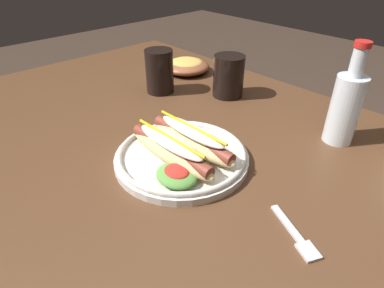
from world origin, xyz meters
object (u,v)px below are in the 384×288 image
at_px(hot_dog_plate, 181,152).
at_px(fork, 297,236).
at_px(extra_cup, 160,71).
at_px(soda_cup, 229,76).
at_px(glass_bottle, 346,106).
at_px(side_bowl, 186,65).

height_order(hot_dog_plate, fork, hot_dog_plate).
relative_size(hot_dog_plate, fork, 2.43).
height_order(fork, extra_cup, extra_cup).
bearing_deg(soda_cup, fork, -36.69).
bearing_deg(glass_bottle, side_bowl, 175.59).
bearing_deg(glass_bottle, soda_cup, 179.38).
xyz_separation_m(hot_dog_plate, soda_cup, (-0.16, 0.33, 0.03)).
bearing_deg(extra_cup, hot_dog_plate, -31.58).
bearing_deg(fork, soda_cup, 168.29).
height_order(hot_dog_plate, extra_cup, extra_cup).
bearing_deg(hot_dog_plate, side_bowl, 136.74).
bearing_deg(extra_cup, fork, -18.35).
xyz_separation_m(hot_dog_plate, extra_cup, (-0.32, 0.20, 0.04)).
distance_m(fork, glass_bottle, 0.35).
bearing_deg(hot_dog_plate, fork, -0.15).
distance_m(fork, extra_cup, 0.64).
distance_m(hot_dog_plate, glass_bottle, 0.38).
bearing_deg(fork, hot_dog_plate, -155.17).
distance_m(hot_dog_plate, soda_cup, 0.37).
distance_m(glass_bottle, side_bowl, 0.58).
xyz_separation_m(extra_cup, glass_bottle, (0.51, 0.13, 0.02)).
bearing_deg(side_bowl, glass_bottle, -4.41).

